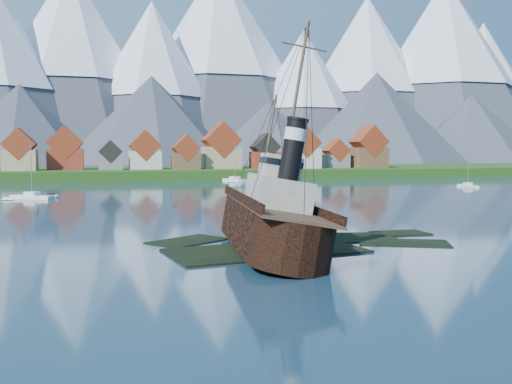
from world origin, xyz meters
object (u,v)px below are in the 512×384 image
object	(u,v)px
sailboat_c	(32,197)
sailboat_f	(235,181)
sailboat_d	(468,186)
sailboat_e	(287,184)
tugboat_wreck	(262,219)

from	to	relation	value
sailboat_c	sailboat_f	distance (m)	75.05
sailboat_d	sailboat_e	distance (m)	47.55
tugboat_wreck	sailboat_c	size ratio (longest dim) A/B	2.45
sailboat_d	sailboat_e	xyz separation A→B (m)	(-42.66, 20.99, 0.02)
sailboat_d	sailboat_f	xyz separation A→B (m)	(-52.24, 43.65, 0.05)
tugboat_wreck	sailboat_c	xyz separation A→B (m)	(-27.91, 67.02, -2.56)
sailboat_c	sailboat_d	world-z (taller)	sailboat_c
sailboat_f	sailboat_d	bearing A→B (deg)	-58.54
tugboat_wreck	sailboat_f	world-z (taller)	tugboat_wreck
tugboat_wreck	sailboat_f	distance (m)	122.35
sailboat_e	sailboat_f	world-z (taller)	sailboat_f
sailboat_c	sailboat_f	size ratio (longest dim) A/B	0.89
sailboat_d	sailboat_e	world-z (taller)	sailboat_e
sailboat_c	sailboat_f	world-z (taller)	sailboat_f
sailboat_d	sailboat_e	bearing A→B (deg)	160.87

